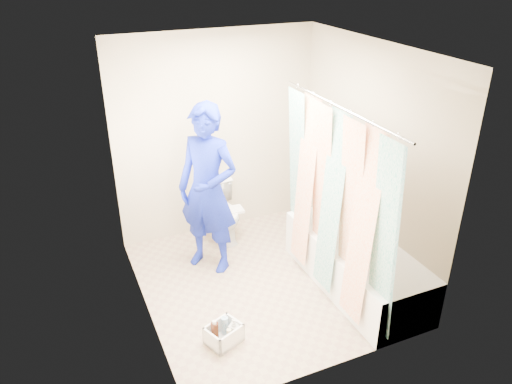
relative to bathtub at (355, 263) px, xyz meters
name	(u,v)px	position (x,y,z in m)	size (l,w,h in m)	color
floor	(262,282)	(-0.85, 0.43, -0.27)	(2.60, 2.60, 0.00)	gray
ceiling	(264,49)	(-0.85, 0.43, 2.13)	(2.40, 2.60, 0.02)	white
wall_back	(217,136)	(-0.85, 1.73, 0.93)	(2.40, 0.02, 2.40)	#B9AB8E
wall_front	(337,247)	(-0.85, -0.88, 0.93)	(2.40, 0.02, 2.40)	#B9AB8E
wall_left	(136,202)	(-2.05, 0.43, 0.93)	(0.02, 2.60, 2.40)	#B9AB8E
wall_right	(369,159)	(0.35, 0.43, 0.93)	(0.02, 2.60, 2.40)	#B9AB8E
bathtub	(355,263)	(0.00, 0.00, 0.00)	(0.70, 1.75, 0.50)	white
curtain_rod	(340,107)	(-0.33, 0.00, 1.68)	(0.02, 0.02, 1.90)	silver
shower_curtain	(333,204)	(-0.33, 0.00, 0.75)	(0.06, 1.75, 1.80)	white
toilet	(223,211)	(-0.89, 1.46, 0.07)	(0.38, 0.66, 0.67)	silver
tank_lid	(226,211)	(-0.90, 1.35, 0.13)	(0.41, 0.18, 0.03)	white
tank_internals	(215,181)	(-0.92, 1.64, 0.40)	(0.17, 0.05, 0.22)	black
plumber	(208,190)	(-1.23, 0.96, 0.65)	(0.67, 0.44, 1.83)	navy
cleaning_caddy	(225,334)	(-1.52, -0.23, -0.18)	(0.36, 0.33, 0.23)	white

